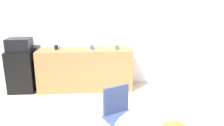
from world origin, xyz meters
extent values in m
cube|color=silver|center=(0.00, 3.00, 1.30)|extent=(6.00, 0.10, 2.60)
cube|color=#9E7042|center=(-0.50, 2.65, 0.45)|extent=(2.02, 0.60, 0.90)
cube|color=black|center=(-1.87, 2.65, 0.45)|extent=(0.54, 0.54, 0.89)
cube|color=black|center=(-1.87, 2.65, 1.02)|extent=(0.48, 0.38, 0.26)
cylinder|color=silver|center=(0.14, 0.66, 0.21)|extent=(0.02, 0.02, 0.42)
cube|color=#384772|center=(0.07, 0.45, 0.44)|extent=(0.56, 0.56, 0.03)
cube|color=#384772|center=(-0.01, 0.62, 0.64)|extent=(0.36, 0.20, 0.38)
sphere|color=orange|center=(0.44, -0.35, 0.83)|extent=(0.07, 0.07, 0.07)
cylinder|color=#338C59|center=(0.18, 2.56, 0.95)|extent=(0.08, 0.08, 0.09)
torus|color=#338C59|center=(0.24, 2.56, 0.95)|extent=(0.06, 0.01, 0.06)
cylinder|color=#3F66BF|center=(-0.35, 2.63, 0.95)|extent=(0.08, 0.08, 0.09)
torus|color=#3F66BF|center=(-0.30, 2.63, 0.95)|extent=(0.06, 0.01, 0.06)
cylinder|color=black|center=(-1.11, 2.67, 0.95)|extent=(0.08, 0.08, 0.09)
torus|color=black|center=(-1.05, 2.67, 0.95)|extent=(0.06, 0.01, 0.06)
camera|label=1|loc=(-0.27, -2.13, 1.92)|focal=36.19mm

